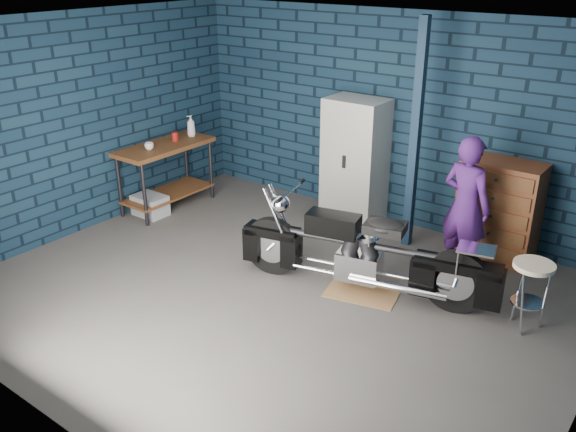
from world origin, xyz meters
name	(u,v)px	position (x,y,z in m)	size (l,w,h in m)	color
ground	(274,294)	(0.00, 0.00, 0.00)	(6.00, 6.00, 0.00)	#464341
room_walls	(307,106)	(0.00, 0.55, 1.90)	(6.02, 5.01, 2.71)	#0F2233
support_post	(415,138)	(0.55, 1.95, 1.35)	(0.10, 0.10, 2.70)	#122539
workbench	(167,176)	(-2.68, 1.01, 0.46)	(0.60, 1.40, 0.91)	brown
drip_mat	(363,291)	(0.72, 0.62, 0.00)	(0.74, 0.56, 0.01)	brown
motorcycle	(366,247)	(0.72, 0.62, 0.52)	(2.35, 0.64, 1.04)	black
person	(466,206)	(1.34, 1.66, 0.79)	(0.57, 0.38, 1.57)	#481C6A
storage_bin	(150,205)	(-2.66, 0.66, 0.14)	(0.45, 0.32, 0.28)	gray
locker	(355,160)	(-0.40, 2.23, 0.81)	(0.76, 0.54, 1.62)	beige
tool_chest	(498,211)	(1.52, 2.23, 0.59)	(0.88, 0.49, 1.17)	brown
shop_stool	(529,296)	(2.29, 0.96, 0.34)	(0.38, 0.38, 0.69)	beige
cup_a	(149,146)	(-2.66, 0.73, 0.96)	(0.12, 0.12, 0.09)	beige
mug_red	(175,137)	(-2.68, 1.22, 0.97)	(0.09, 0.09, 0.12)	maroon
bottle	(191,126)	(-2.68, 1.53, 1.06)	(0.12, 0.12, 0.30)	gray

